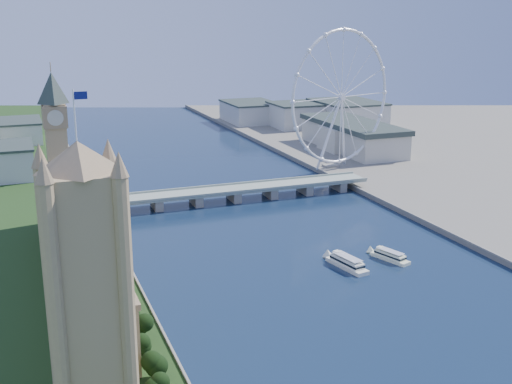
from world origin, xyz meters
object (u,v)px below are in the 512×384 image
victoria_tower (87,274)px  tour_boat_near (347,268)px  tour_boat_far (390,260)px  london_eye (341,98)px

victoria_tower → tour_boat_near: 184.60m
tour_boat_near → tour_boat_far: 29.10m
london_eye → tour_boat_near: bearing=-116.8°
victoria_tower → tour_boat_near: size_ratio=3.45×
victoria_tower → london_eye: london_eye is taller
london_eye → tour_boat_near: size_ratio=3.83×
tour_boat_near → london_eye: bearing=52.6°
tour_boat_near → tour_boat_far: bearing=-7.4°
tour_boat_near → tour_boat_far: tour_boat_near is taller
tour_boat_far → victoria_tower: bearing=-170.0°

